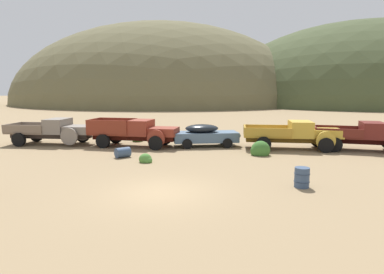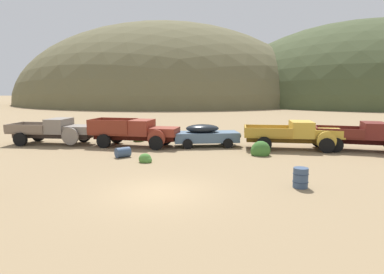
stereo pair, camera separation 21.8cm
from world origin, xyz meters
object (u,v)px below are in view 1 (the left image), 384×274
oil_drum_tipped (123,152)px  truck_oxblood (370,136)px  car_chalk_blue (207,135)px  truck_primer_gray (57,131)px  truck_rust_red (139,132)px  oil_drum_foreground (302,177)px  truck_faded_yellow (299,134)px

oil_drum_tipped → truck_oxblood: bearing=16.9°
car_chalk_blue → truck_primer_gray: bearing=169.5°
truck_rust_red → oil_drum_tipped: bearing=-84.9°
oil_drum_foreground → truck_primer_gray: bearing=152.7°
car_chalk_blue → truck_faded_yellow: 6.19m
truck_faded_yellow → oil_drum_tipped: size_ratio=6.28×
truck_rust_red → truck_primer_gray: bearing=-177.2°
truck_rust_red → truck_faded_yellow: (10.86, 0.85, -0.02)m
truck_primer_gray → oil_drum_tipped: size_ratio=6.05×
oil_drum_foreground → oil_drum_tipped: (-9.52, 4.56, -0.12)m
truck_rust_red → truck_oxblood: bearing=5.9°
truck_faded_yellow → oil_drum_foreground: bearing=-99.2°
car_chalk_blue → oil_drum_tipped: 6.48m
truck_oxblood → oil_drum_foreground: 10.78m
truck_primer_gray → truck_rust_red: (6.22, 0.03, 0.01)m
oil_drum_foreground → oil_drum_tipped: oil_drum_foreground is taller
car_chalk_blue → oil_drum_foreground: 10.48m
truck_faded_yellow → oil_drum_foreground: size_ratio=7.69×
car_chalk_blue → oil_drum_foreground: size_ratio=5.98×
truck_faded_yellow → truck_oxblood: same height
oil_drum_foreground → car_chalk_blue: bearing=118.6°
oil_drum_foreground → truck_faded_yellow: bearing=82.7°
truck_oxblood → car_chalk_blue: bearing=-173.3°
truck_faded_yellow → car_chalk_blue: bearing=177.3°
truck_oxblood → truck_rust_red: bearing=-169.8°
truck_oxblood → oil_drum_foreground: bearing=-114.9°
truck_rust_red → oil_drum_tipped: (0.17, -3.69, -0.72)m
truck_rust_red → truck_faded_yellow: truck_rust_red is taller
truck_oxblood → truck_primer_gray: bearing=-170.7°
truck_rust_red → truck_oxblood: 15.37m
truck_primer_gray → oil_drum_tipped: 7.40m
truck_rust_red → car_chalk_blue: truck_rust_red is taller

